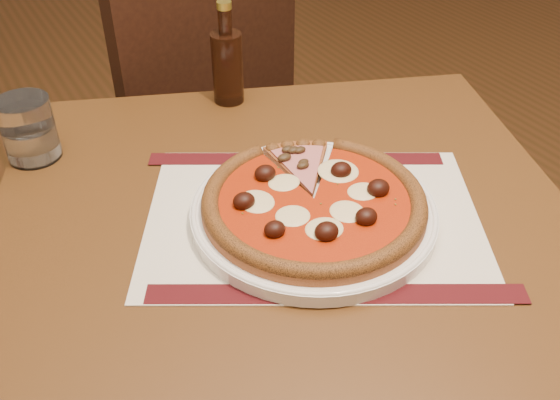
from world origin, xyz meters
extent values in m
cube|color=brown|center=(0.00, 0.00, -0.01)|extent=(5.00, 6.00, 0.02)
cube|color=#563114|center=(-0.69, -0.61, 0.73)|extent=(1.04, 1.04, 0.04)
cylinder|color=#563114|center=(-0.88, -0.15, 0.35)|extent=(0.05, 0.05, 0.71)
cylinder|color=#563114|center=(-0.23, -0.41, 0.35)|extent=(0.05, 0.05, 0.71)
cube|color=black|center=(-0.58, 0.16, 0.45)|extent=(0.52, 0.52, 0.04)
cylinder|color=black|center=(-0.43, 0.38, 0.21)|extent=(0.04, 0.04, 0.43)
cylinder|color=black|center=(-0.80, 0.30, 0.21)|extent=(0.04, 0.04, 0.43)
cylinder|color=black|center=(-0.35, 0.01, 0.21)|extent=(0.04, 0.04, 0.43)
cylinder|color=black|center=(-0.72, -0.06, 0.21)|extent=(0.04, 0.04, 0.43)
cube|color=black|center=(-0.53, -0.04, 0.70)|extent=(0.44, 0.13, 0.46)
cube|color=silver|center=(-0.65, -0.61, 0.75)|extent=(0.55, 0.50, 0.00)
cylinder|color=white|center=(-0.65, -0.61, 0.76)|extent=(0.33, 0.33, 0.02)
cylinder|color=brown|center=(-0.65, -0.61, 0.78)|extent=(0.30, 0.30, 0.01)
torus|color=brown|center=(-0.65, -0.61, 0.78)|extent=(0.30, 0.30, 0.02)
cylinder|color=#B03108|center=(-0.65, -0.61, 0.78)|extent=(0.26, 0.26, 0.00)
ellipsoid|color=#FBE5A9|center=(-0.66, -0.56, 0.79)|extent=(0.05, 0.04, 0.01)
ellipsoid|color=#FBE5A9|center=(-0.72, -0.58, 0.79)|extent=(0.05, 0.04, 0.01)
ellipsoid|color=#FBE5A9|center=(-0.70, -0.63, 0.79)|extent=(0.05, 0.04, 0.01)
ellipsoid|color=#FBE5A9|center=(-0.68, -0.68, 0.79)|extent=(0.05, 0.04, 0.01)
ellipsoid|color=#FBE5A9|center=(-0.63, -0.65, 0.79)|extent=(0.05, 0.04, 0.01)
ellipsoid|color=#FBE5A9|center=(-0.57, -0.63, 0.79)|extent=(0.05, 0.04, 0.01)
ellipsoid|color=#FBE5A9|center=(-0.61, -0.58, 0.79)|extent=(0.05, 0.04, 0.01)
ellipsoid|color=black|center=(-0.67, -0.55, 0.80)|extent=(0.03, 0.03, 0.02)
ellipsoid|color=black|center=(-0.73, -0.58, 0.80)|extent=(0.03, 0.03, 0.02)
ellipsoid|color=black|center=(-0.70, -0.63, 0.80)|extent=(0.03, 0.03, 0.02)
ellipsoid|color=black|center=(-0.68, -0.69, 0.80)|extent=(0.03, 0.03, 0.02)
ellipsoid|color=black|center=(-0.62, -0.66, 0.80)|extent=(0.03, 0.03, 0.02)
ellipsoid|color=black|center=(-0.57, -0.64, 0.80)|extent=(0.03, 0.03, 0.02)
ellipsoid|color=black|center=(-0.60, -0.58, 0.80)|extent=(0.03, 0.03, 0.02)
ellipsoid|color=#372714|center=(-0.62, -0.56, 0.79)|extent=(0.02, 0.01, 0.01)
ellipsoid|color=#372714|center=(-0.60, -0.52, 0.79)|extent=(0.02, 0.01, 0.01)
ellipsoid|color=#372714|center=(-0.63, -0.55, 0.79)|extent=(0.02, 0.01, 0.01)
ellipsoid|color=#372714|center=(-0.62, -0.51, 0.79)|extent=(0.02, 0.01, 0.01)
ellipsoid|color=#372714|center=(-0.63, -0.55, 0.79)|extent=(0.02, 0.01, 0.01)
ellipsoid|color=#372714|center=(-0.63, -0.51, 0.79)|extent=(0.02, 0.01, 0.01)
cylinder|color=white|center=(-0.94, -0.26, 0.80)|extent=(0.09, 0.09, 0.10)
cylinder|color=black|center=(-0.60, -0.25, 0.81)|extent=(0.05, 0.05, 0.12)
cylinder|color=black|center=(-0.60, -0.25, 0.89)|extent=(0.02, 0.02, 0.05)
cylinder|color=#A09435|center=(-0.60, -0.25, 0.92)|extent=(0.02, 0.02, 0.01)
camera|label=1|loc=(-1.02, -1.15, 1.28)|focal=40.00mm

